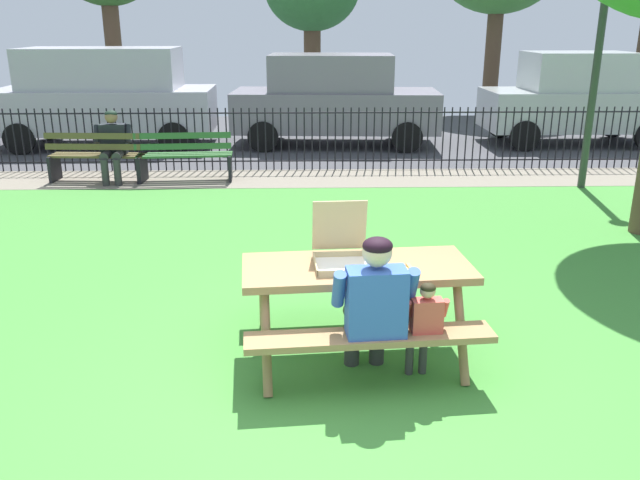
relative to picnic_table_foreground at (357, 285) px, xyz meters
name	(u,v)px	position (x,y,z in m)	size (l,w,h in m)	color
ground	(314,303)	(-0.32, 1.03, -0.61)	(28.00, 11.99, 0.02)	#438C38
cobblestone_walkway	(309,179)	(-0.32, 6.33, -0.60)	(28.00, 1.40, 0.01)	gray
street_asphalt	(307,137)	(-0.32, 10.66, -0.60)	(28.00, 7.26, 0.01)	#424247
picnic_table_foreground	(357,285)	(0.00, 0.00, 0.00)	(1.91, 1.62, 0.79)	#9B764C
pizza_box_open	(341,249)	(-0.12, 0.04, 0.29)	(0.46, 0.52, 0.49)	tan
pizza_slice_on_table	(398,268)	(0.31, -0.09, 0.18)	(0.26, 0.16, 0.02)	#E5C655
adult_at_table	(373,304)	(0.08, -0.50, 0.06)	(0.62, 0.61, 1.19)	#313131
child_at_table	(424,322)	(0.45, -0.50, -0.09)	(0.33, 0.32, 0.84)	#383838
iron_fence_streetside	(308,139)	(-0.32, 7.03, -0.02)	(21.67, 0.03, 1.13)	black
park_bench_left	(97,157)	(-3.90, 6.19, -0.18)	(1.62, 0.56, 0.85)	brown
park_bench_center	(185,157)	(-2.43, 6.19, -0.18)	(1.62, 0.56, 0.85)	#2E5E2D
person_on_park_bench	(113,143)	(-3.62, 6.21, 0.06)	(0.62, 0.61, 1.19)	#313131
lamp_post_walkway	(601,33)	(4.16, 5.58, 1.84)	(0.28, 0.28, 3.97)	#2D382D
parked_car_left	(105,95)	(-4.67, 9.60, 0.50)	(4.64, 2.03, 2.08)	#B7B5C0
parked_car_center	(334,99)	(0.27, 9.60, 0.41)	(4.50, 2.11, 1.94)	gray
parked_car_right	(576,98)	(5.57, 9.60, 0.41)	(3.91, 1.84, 1.98)	#B4BAB9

